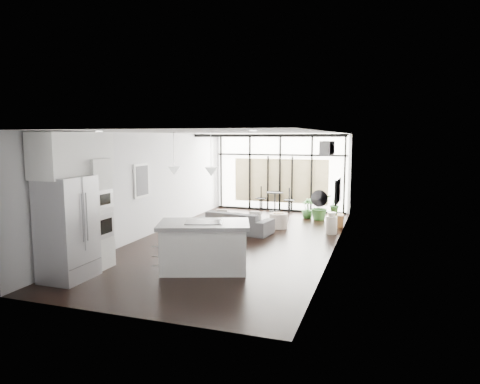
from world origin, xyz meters
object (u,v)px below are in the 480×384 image
Objects in this scene: island at (204,246)px; fridge at (67,228)px; console_bench at (228,228)px; sofa at (236,218)px; tv at (338,191)px; milk_can at (331,223)px; pouf at (278,221)px.

fridge reaches higher than island.
fridge reaches higher than console_bench.
island reaches higher than sofa.
fridge is 6.62m from tv.
tv reaches higher than milk_can.
console_bench is (-0.63, 3.10, -0.29)m from island.
milk_can is (2.06, 4.16, -0.19)m from island.
console_bench is at bearing 85.89° from sofa.
fridge is 3.19× the size of milk_can.
fridge is 1.78× the size of tv.
console_bench is 3.13m from tv.
milk_can is at bearing 44.44° from island.
tv is at bearing -170.59° from sofa.
console_bench is 2.36× the size of pouf.
fridge is at bearing -128.04° from milk_can.
fridge reaches higher than pouf.
island is 0.92× the size of fridge.
island is at bearing 107.66° from sofa.
milk_can is 1.19m from tv.
island is at bearing -116.37° from milk_can.
tv is (2.27, 3.54, 0.81)m from island.
island is 2.63m from fridge.
fridge is at bearing 79.82° from sofa.
island is 0.88× the size of sofa.
fridge is at bearing -115.02° from pouf.
tv reaches higher than pouf.
milk_can is at bearing -10.88° from pouf.
tv reaches higher than sofa.
tv is (4.50, 4.85, 0.32)m from fridge.
pouf is 0.89× the size of milk_can.
sofa is 1.60× the size of console_bench.
tv is (2.90, 0.44, 1.09)m from console_bench.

